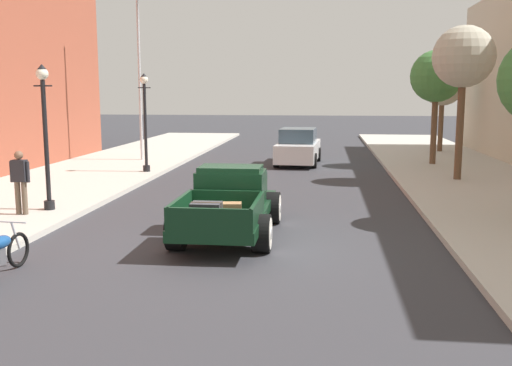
# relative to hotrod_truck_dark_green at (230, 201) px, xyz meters

# --- Properties ---
(ground_plane) EXTENTS (140.00, 140.00, 0.00)m
(ground_plane) POSITION_rel_hotrod_truck_dark_green_xyz_m (0.27, -1.29, -0.75)
(ground_plane) COLOR #333338
(hotrod_truck_dark_green) EXTENTS (2.21, 4.95, 1.58)m
(hotrod_truck_dark_green) POSITION_rel_hotrod_truck_dark_green_xyz_m (0.00, 0.00, 0.00)
(hotrod_truck_dark_green) COLOR black
(hotrod_truck_dark_green) RESTS_ON ground
(car_background_white) EXTENTS (2.06, 4.39, 1.65)m
(car_background_white) POSITION_rel_hotrod_truck_dark_green_xyz_m (1.00, 13.29, 0.01)
(car_background_white) COLOR silver
(car_background_white) RESTS_ON ground
(pedestrian_sidewalk_left) EXTENTS (0.53, 0.22, 1.65)m
(pedestrian_sidewalk_left) POSITION_rel_hotrod_truck_dark_green_xyz_m (-5.58, 0.74, 0.33)
(pedestrian_sidewalk_left) COLOR brown
(pedestrian_sidewalk_left) RESTS_ON sidewalk_left
(street_lamp_near) EXTENTS (0.50, 0.32, 3.85)m
(street_lamp_near) POSITION_rel_hotrod_truck_dark_green_xyz_m (-5.17, 1.43, 1.63)
(street_lamp_near) COLOR black
(street_lamp_near) RESTS_ON sidewalk_left
(street_lamp_far) EXTENTS (0.50, 0.32, 3.85)m
(street_lamp_far) POSITION_rel_hotrod_truck_dark_green_xyz_m (-4.83, 9.09, 1.63)
(street_lamp_far) COLOR black
(street_lamp_far) RESTS_ON sidewalk_left
(flagpole) EXTENTS (1.74, 0.16, 9.16)m
(flagpole) POSITION_rel_hotrod_truck_dark_green_xyz_m (-6.05, 13.06, 5.02)
(flagpole) COLOR #B2B2B7
(flagpole) RESTS_ON sidewalk_left
(street_tree_second) EXTENTS (2.17, 2.17, 5.44)m
(street_tree_second) POSITION_rel_hotrod_truck_dark_green_xyz_m (6.99, 8.38, 3.69)
(street_tree_second) COLOR brown
(street_tree_second) RESTS_ON sidewalk_right
(street_tree_third) EXTENTS (2.24, 2.24, 4.92)m
(street_tree_third) POSITION_rel_hotrod_truck_dark_green_xyz_m (6.93, 13.01, 3.16)
(street_tree_third) COLOR brown
(street_tree_third) RESTS_ON sidewalk_right
(street_tree_farthest) EXTENTS (2.26, 2.26, 4.66)m
(street_tree_farthest) POSITION_rel_hotrod_truck_dark_green_xyz_m (8.30, 18.64, 2.90)
(street_tree_farthest) COLOR brown
(street_tree_farthest) RESTS_ON sidewalk_right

